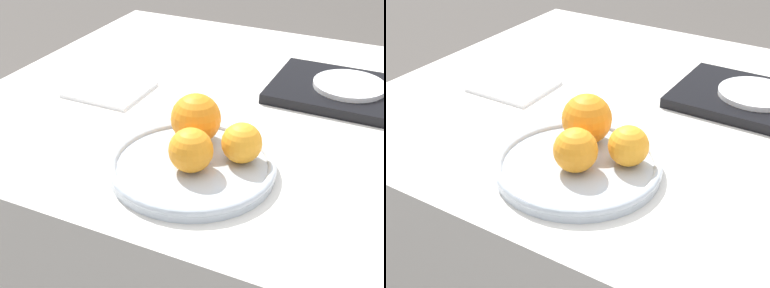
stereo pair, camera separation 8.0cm
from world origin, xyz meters
TOP-DOWN VIEW (x-y plane):
  - table at (0.00, 0.00)m, footprint 1.38×0.88m
  - fruit_platter at (-0.17, -0.26)m, footprint 0.26×0.26m
  - orange_0 at (-0.16, -0.27)m, footprint 0.07×0.07m
  - orange_1 at (-0.10, -0.22)m, footprint 0.06×0.06m
  - orange_2 at (-0.19, -0.19)m, footprint 0.08×0.08m
  - serving_tray at (-0.01, 0.12)m, footprint 0.30×0.21m
  - side_plate at (-0.01, 0.12)m, footprint 0.14×0.14m
  - napkin at (-0.45, -0.06)m, footprint 0.15×0.14m

SIDE VIEW (x-z plane):
  - table at x=0.00m, z-range 0.00..0.74m
  - napkin at x=-0.45m, z-range 0.74..0.74m
  - serving_tray at x=-0.01m, z-range 0.74..0.76m
  - fruit_platter at x=-0.17m, z-range 0.74..0.76m
  - side_plate at x=-0.01m, z-range 0.76..0.77m
  - orange_1 at x=-0.10m, z-range 0.75..0.81m
  - orange_0 at x=-0.16m, z-range 0.75..0.82m
  - orange_2 at x=-0.19m, z-range 0.75..0.83m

